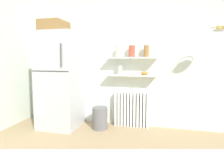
% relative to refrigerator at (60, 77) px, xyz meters
% --- Properties ---
extents(back_wall, '(7.04, 0.10, 2.60)m').
position_rel_refrigerator_xyz_m(back_wall, '(1.25, 0.41, 0.33)').
color(back_wall, silver).
rests_on(back_wall, ground_plane).
extents(refrigerator, '(0.73, 0.75, 2.05)m').
position_rel_refrigerator_xyz_m(refrigerator, '(0.00, 0.00, 0.00)').
color(refrigerator, '#B7BABF').
rests_on(refrigerator, ground_plane).
extents(radiator, '(0.66, 0.12, 0.68)m').
position_rel_refrigerator_xyz_m(radiator, '(1.37, 0.28, -0.63)').
color(radiator, white).
rests_on(radiator, ground_plane).
extents(wall_shelf_lower, '(0.95, 0.22, 0.02)m').
position_rel_refrigerator_xyz_m(wall_shelf_lower, '(1.37, 0.25, 0.05)').
color(wall_shelf_lower, white).
extents(wall_shelf_upper, '(0.95, 0.22, 0.02)m').
position_rel_refrigerator_xyz_m(wall_shelf_upper, '(1.37, 0.25, 0.38)').
color(wall_shelf_upper, white).
extents(storage_jar_0, '(0.08, 0.08, 0.21)m').
position_rel_refrigerator_xyz_m(storage_jar_0, '(1.10, 0.25, 0.50)').
color(storage_jar_0, beige).
rests_on(storage_jar_0, wall_shelf_upper).
extents(storage_jar_1, '(0.12, 0.12, 0.23)m').
position_rel_refrigerator_xyz_m(storage_jar_1, '(1.37, 0.25, 0.51)').
color(storage_jar_1, '#C64C38').
rests_on(storage_jar_1, wall_shelf_upper).
extents(storage_jar_2, '(0.10, 0.10, 0.23)m').
position_rel_refrigerator_xyz_m(storage_jar_2, '(1.64, 0.25, 0.51)').
color(storage_jar_2, olive).
rests_on(storage_jar_2, wall_shelf_upper).
extents(vase, '(0.10, 0.10, 0.17)m').
position_rel_refrigerator_xyz_m(vase, '(1.13, 0.25, 0.15)').
color(vase, '#B2ADA8').
rests_on(vase, wall_shelf_lower).
extents(shelf_bowl, '(0.14, 0.14, 0.06)m').
position_rel_refrigerator_xyz_m(shelf_bowl, '(1.61, 0.25, 0.09)').
color(shelf_bowl, orange).
rests_on(shelf_bowl, wall_shelf_lower).
extents(trash_bin, '(0.29, 0.29, 0.41)m').
position_rel_refrigerator_xyz_m(trash_bin, '(0.80, 0.03, -0.76)').
color(trash_bin, slate).
rests_on(trash_bin, ground_plane).
extents(hanging_fruit_basket, '(0.28, 0.28, 0.09)m').
position_rel_refrigerator_xyz_m(hanging_fruit_basket, '(2.74, -0.15, 0.82)').
color(hanging_fruit_basket, '#B2B2B7').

